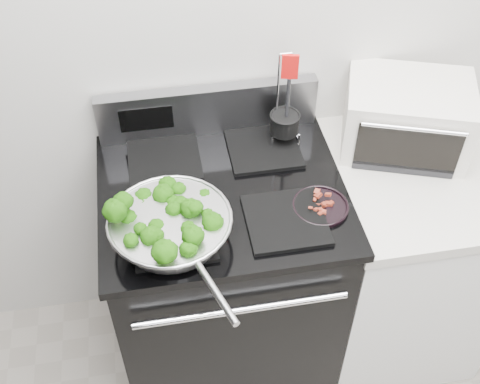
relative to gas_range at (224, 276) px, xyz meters
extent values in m
cube|color=beige|center=(0.30, 0.34, 0.86)|extent=(4.00, 0.02, 2.70)
cube|color=black|center=(0.00, 0.00, -0.03)|extent=(0.76, 0.66, 0.92)
cube|color=black|center=(0.00, 0.00, 0.45)|extent=(0.79, 0.69, 0.03)
cube|color=#99999E|center=(0.00, 0.30, 0.55)|extent=(0.76, 0.05, 0.18)
cube|color=black|center=(-0.17, -0.17, 0.47)|extent=(0.24, 0.24, 0.01)
cube|color=black|center=(0.17, -0.17, 0.47)|extent=(0.24, 0.24, 0.01)
cube|color=black|center=(-0.17, 0.17, 0.47)|extent=(0.24, 0.24, 0.01)
cube|color=black|center=(0.17, 0.17, 0.47)|extent=(0.24, 0.24, 0.01)
cube|color=white|center=(0.68, 0.00, -0.05)|extent=(0.60, 0.66, 0.88)
cube|color=beige|center=(0.68, 0.00, 0.41)|extent=(0.62, 0.68, 0.04)
torus|color=silver|center=(-0.18, -0.18, 0.55)|extent=(0.36, 0.36, 0.01)
cylinder|color=silver|center=(-0.08, -0.45, 0.54)|extent=(0.09, 0.21, 0.02)
cylinder|color=black|center=(0.29, -0.14, 0.47)|extent=(0.18, 0.18, 0.01)
cylinder|color=black|center=(0.25, 0.19, 0.55)|extent=(0.10, 0.10, 0.07)
cylinder|color=black|center=(0.25, 0.19, 0.63)|extent=(0.01, 0.01, 0.21)
cube|color=red|center=(0.25, 0.19, 0.78)|extent=(0.05, 0.02, 0.09)
cube|color=silver|center=(0.66, 0.15, 0.55)|extent=(0.49, 0.43, 0.24)
cube|color=black|center=(0.66, -0.01, 0.54)|extent=(0.32, 0.12, 0.17)
camera|label=1|loc=(-0.18, -1.36, 1.82)|focal=45.00mm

